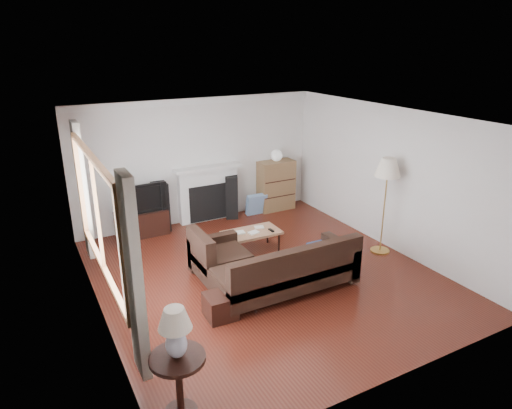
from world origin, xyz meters
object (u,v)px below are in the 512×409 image
bookshelf (276,185)px  floor_lamp (384,206)px  sectional_sofa (286,267)px  coffee_table (252,241)px  side_table (179,385)px  tv_stand (142,223)px

bookshelf → floor_lamp: 2.82m
sectional_sofa → coffee_table: 1.43m
bookshelf → side_table: bookshelf is taller
tv_stand → bookshelf: size_ratio=0.88×
bookshelf → side_table: size_ratio=1.58×
tv_stand → bookshelf: 3.01m
tv_stand → floor_lamp: size_ratio=0.56×
sectional_sofa → coffee_table: size_ratio=2.36×
coffee_table → floor_lamp: 2.37m
tv_stand → coffee_table: (1.50, -1.65, -0.04)m
sectional_sofa → side_table: 2.68m
sectional_sofa → tv_stand: bearing=113.5°
sectional_sofa → side_table: sectional_sofa is taller
tv_stand → side_table: bearing=-100.5°
bookshelf → coffee_table: bearing=-131.6°
sectional_sofa → side_table: bearing=-144.7°
tv_stand → floor_lamp: 4.48m
coffee_table → tv_stand: bearing=133.3°
coffee_table → side_table: (-2.36, -2.96, 0.15)m
tv_stand → side_table: side_table is taller
coffee_table → side_table: bearing=-127.7°
coffee_table → side_table: side_table is taller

